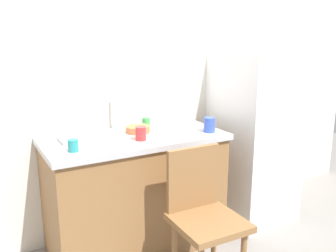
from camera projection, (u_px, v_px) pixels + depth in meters
back_wall at (137, 79)px, 2.92m from camera, size 4.80×0.10×2.44m
cabinet_base at (135, 195)px, 2.72m from camera, size 1.24×0.60×0.83m
countertop at (134, 138)px, 2.62m from camera, size 1.28×0.64×0.04m
faucet at (114, 112)px, 2.77m from camera, size 0.02×0.02×0.26m
refrigerator at (253, 137)px, 3.16m from camera, size 0.56×0.64×1.41m
chair at (203, 214)px, 2.24m from camera, size 0.41×0.41×0.89m
dish_tray at (81, 136)px, 2.50m from camera, size 0.28×0.20×0.05m
terracotta_bowl at (138, 129)px, 2.69m from camera, size 0.18×0.18×0.05m
cup_blue at (209, 125)px, 2.70m from camera, size 0.08×0.08×0.11m
cup_red at (141, 133)px, 2.49m from camera, size 0.07×0.07×0.09m
cup_teal at (73, 145)px, 2.25m from camera, size 0.07×0.07×0.08m
cup_green at (146, 122)px, 2.85m from camera, size 0.06×0.06×0.07m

